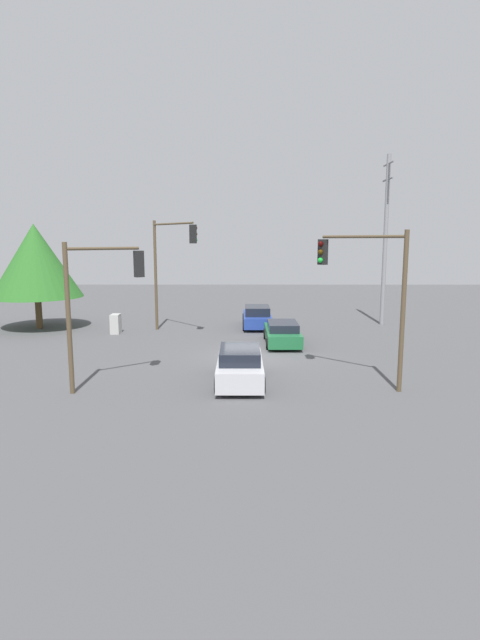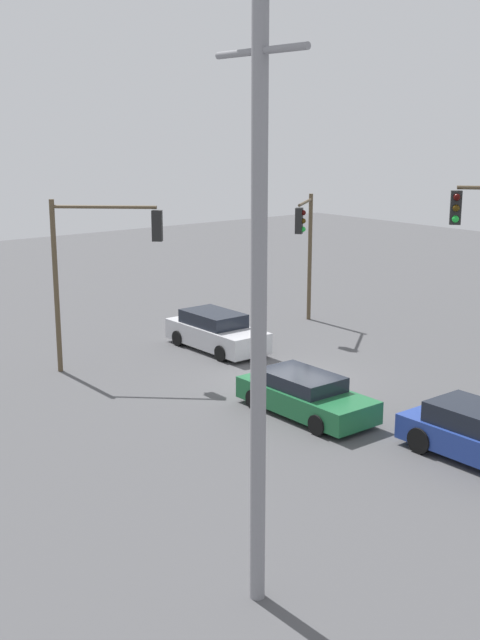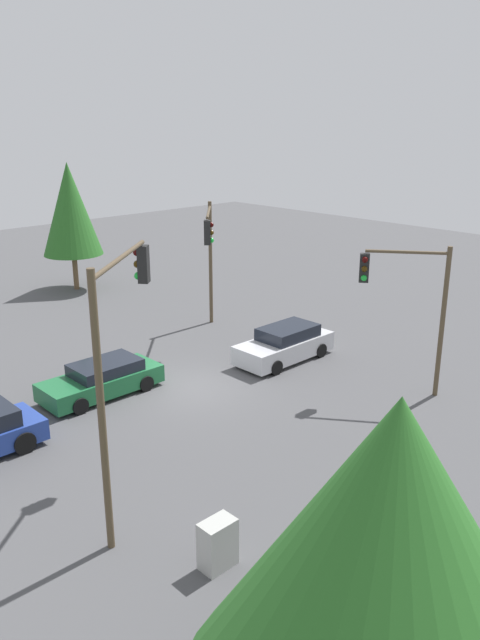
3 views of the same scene
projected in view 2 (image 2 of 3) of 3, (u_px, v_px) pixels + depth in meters
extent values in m
plane|color=#4C4C4F|center=(289.00, 381.00, 27.62)|extent=(80.00, 80.00, 0.00)
cube|color=#1E6638|center=(306.00, 399.00, 24.22)|extent=(4.56, 1.81, 0.67)
cube|color=black|center=(301.00, 380.00, 24.27)|extent=(2.51, 1.59, 0.43)
cylinder|color=black|center=(360.00, 412.00, 23.72)|extent=(0.61, 0.22, 0.61)
cylinder|color=black|center=(318.00, 425.00, 22.67)|extent=(0.61, 0.22, 0.61)
cylinder|color=black|center=(295.00, 388.00, 25.86)|extent=(0.61, 0.22, 0.61)
cylinder|color=black|center=(254.00, 399.00, 24.82)|extent=(0.61, 0.22, 0.61)
cube|color=black|center=(478.00, 417.00, 20.87)|extent=(2.44, 1.58, 0.55)
cylinder|color=black|center=(459.00, 426.00, 22.45)|extent=(0.72, 0.22, 0.72)
cylinder|color=black|center=(420.00, 440.00, 21.41)|extent=(0.72, 0.22, 0.72)
cube|color=silver|center=(217.00, 335.00, 31.39)|extent=(4.58, 1.81, 0.80)
cube|color=black|center=(213.00, 318.00, 31.41)|extent=(2.52, 1.59, 0.51)
cylinder|color=black|center=(257.00, 346.00, 30.89)|extent=(0.62, 0.22, 0.62)
cylinder|color=black|center=(221.00, 353.00, 29.85)|extent=(0.62, 0.22, 0.62)
cylinder|color=black|center=(213.00, 331.00, 33.05)|extent=(0.62, 0.22, 0.62)
cylinder|color=black|center=(178.00, 338.00, 32.00)|extent=(0.62, 0.22, 0.62)
cylinder|color=brown|center=(310.00, 258.00, 35.84)|extent=(0.18, 0.18, 5.67)
cylinder|color=brown|center=(305.00, 202.00, 33.86)|extent=(1.85, 2.39, 0.12)
cube|color=black|center=(299.00, 221.00, 32.64)|extent=(0.43, 0.44, 1.05)
sphere|color=#360503|center=(303.00, 213.00, 32.52)|extent=(0.22, 0.22, 0.22)
sphere|color=#392605|center=(303.00, 221.00, 32.60)|extent=(0.22, 0.22, 0.22)
sphere|color=green|center=(303.00, 229.00, 32.68)|extent=(0.22, 0.22, 0.22)
cylinder|color=brown|center=(56.00, 287.00, 28.01)|extent=(0.18, 0.18, 6.12)
cylinder|color=brown|center=(104.00, 207.00, 27.22)|extent=(2.56, 2.74, 0.12)
cube|color=black|center=(157.00, 226.00, 27.24)|extent=(0.44, 0.44, 1.05)
sphere|color=#360503|center=(158.00, 215.00, 27.33)|extent=(0.22, 0.22, 0.22)
sphere|color=#392605|center=(158.00, 225.00, 27.41)|extent=(0.22, 0.22, 0.22)
sphere|color=green|center=(158.00, 235.00, 27.48)|extent=(0.22, 0.22, 0.22)
cube|color=black|center=(456.00, 208.00, 24.97)|extent=(0.44, 0.43, 1.05)
sphere|color=#360503|center=(457.00, 197.00, 24.73)|extent=(0.22, 0.22, 0.22)
sphere|color=#392605|center=(456.00, 208.00, 24.81)|extent=(0.22, 0.22, 0.22)
sphere|color=green|center=(455.00, 219.00, 24.88)|extent=(0.22, 0.22, 0.22)
cylinder|color=gray|center=(259.00, 301.00, 13.59)|extent=(0.28, 0.28, 11.27)
cylinder|color=gray|center=(260.00, 51.00, 12.65)|extent=(2.20, 0.12, 0.12)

